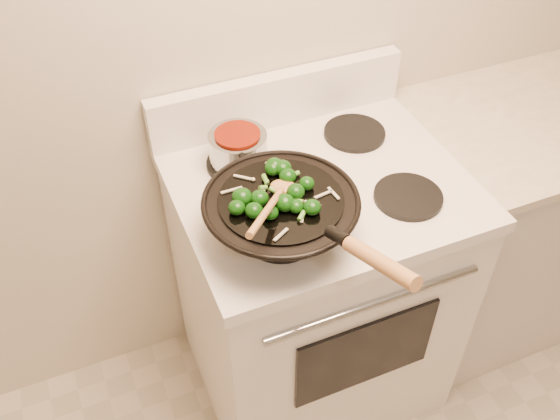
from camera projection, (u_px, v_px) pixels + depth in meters
name	position (u px, v px, depth m)	size (l,w,h in m)	color
stove	(314.00, 287.00, 1.99)	(0.78, 0.67, 1.08)	white
counter_unit	(515.00, 217.00, 2.24)	(0.85, 0.62, 0.91)	silver
wok	(282.00, 215.00, 1.47)	(0.37, 0.61, 0.25)	black
stirfry	(276.00, 191.00, 1.44)	(0.25, 0.26, 0.04)	#0C3809
wooden_spoon	(275.00, 199.00, 1.39)	(0.21, 0.24, 0.10)	#AB7443
saucepan	(238.00, 148.00, 1.68)	(0.16, 0.25, 0.09)	#999CA2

